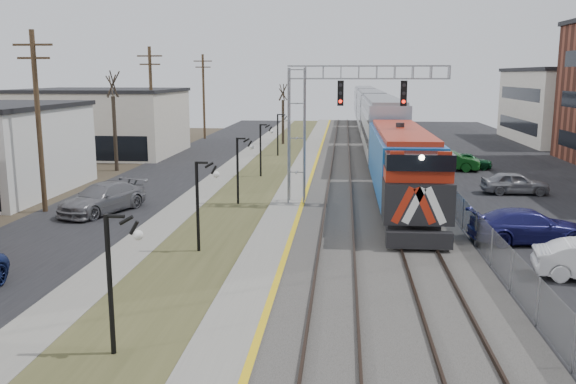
# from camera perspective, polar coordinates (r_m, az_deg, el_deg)

# --- Properties ---
(street_west) EXTENTS (7.00, 120.00, 0.04)m
(street_west) POSITION_cam_1_polar(r_m,az_deg,el_deg) (44.97, -12.60, 0.93)
(street_west) COLOR black
(street_west) RESTS_ON ground
(sidewalk) EXTENTS (2.00, 120.00, 0.08)m
(sidewalk) POSITION_cam_1_polar(r_m,az_deg,el_deg) (43.81, -6.99, 0.88)
(sidewalk) COLOR gray
(sidewalk) RESTS_ON ground
(grass_median) EXTENTS (4.00, 120.00, 0.06)m
(grass_median) POSITION_cam_1_polar(r_m,az_deg,el_deg) (43.28, -3.10, 0.80)
(grass_median) COLOR #444525
(grass_median) RESTS_ON ground
(platform) EXTENTS (2.00, 120.00, 0.24)m
(platform) POSITION_cam_1_polar(r_m,az_deg,el_deg) (42.93, 0.86, 0.86)
(platform) COLOR gray
(platform) RESTS_ON ground
(ballast_bed) EXTENTS (8.00, 120.00, 0.20)m
(ballast_bed) POSITION_cam_1_polar(r_m,az_deg,el_deg) (42.85, 7.54, 0.72)
(ballast_bed) COLOR #595651
(ballast_bed) RESTS_ON ground
(parking_lot) EXTENTS (16.00, 120.00, 0.04)m
(parking_lot) POSITION_cam_1_polar(r_m,az_deg,el_deg) (44.99, 22.99, 0.32)
(parking_lot) COLOR black
(parking_lot) RESTS_ON ground
(platform_edge) EXTENTS (0.24, 120.00, 0.01)m
(platform_edge) POSITION_cam_1_polar(r_m,az_deg,el_deg) (42.85, 2.03, 1.00)
(platform_edge) COLOR gold
(platform_edge) RESTS_ON platform
(track_near) EXTENTS (1.58, 120.00, 0.15)m
(track_near) POSITION_cam_1_polar(r_m,az_deg,el_deg) (42.78, 4.87, 1.00)
(track_near) COLOR #2D2119
(track_near) RESTS_ON ballast_bed
(track_far) EXTENTS (1.58, 120.00, 0.15)m
(track_far) POSITION_cam_1_polar(r_m,az_deg,el_deg) (42.91, 9.55, 0.91)
(track_far) COLOR #2D2119
(track_far) RESTS_ON ballast_bed
(train) EXTENTS (3.00, 85.85, 5.33)m
(train) POSITION_cam_1_polar(r_m,az_deg,el_deg) (70.15, 7.97, 6.97)
(train) COLOR #1559AD
(train) RESTS_ON ground
(signal_gantry) EXTENTS (9.00, 1.07, 8.15)m
(signal_gantry) POSITION_cam_1_polar(r_m,az_deg,el_deg) (35.21, 3.64, 7.59)
(signal_gantry) COLOR gray
(signal_gantry) RESTS_ON ground
(lampposts) EXTENTS (0.14, 62.14, 4.00)m
(lampposts) POSITION_cam_1_polar(r_m,az_deg,el_deg) (26.78, -8.31, -1.31)
(lampposts) COLOR black
(lampposts) RESTS_ON ground
(utility_poles) EXTENTS (0.28, 80.28, 10.00)m
(utility_poles) POSITION_cam_1_polar(r_m,az_deg,el_deg) (36.33, -22.30, 5.98)
(utility_poles) COLOR #4C3823
(utility_poles) RESTS_ON ground
(fence) EXTENTS (0.04, 120.00, 1.60)m
(fence) POSITION_cam_1_polar(r_m,az_deg,el_deg) (43.11, 13.15, 1.53)
(fence) COLOR gray
(fence) RESTS_ON ground
(bare_trees) EXTENTS (12.30, 42.30, 5.95)m
(bare_trees) POSITION_cam_1_polar(r_m,az_deg,el_deg) (48.66, -12.64, 4.86)
(bare_trees) COLOR #382D23
(bare_trees) RESTS_ON ground
(car_lot_d) EXTENTS (5.55, 2.74, 1.55)m
(car_lot_d) POSITION_cam_1_polar(r_m,az_deg,el_deg) (29.95, 21.58, -3.07)
(car_lot_d) COLOR navy
(car_lot_d) RESTS_ON ground
(car_lot_e) EXTENTS (4.23, 1.76, 1.43)m
(car_lot_e) POSITION_cam_1_polar(r_m,az_deg,el_deg) (41.92, 20.48, 0.75)
(car_lot_e) COLOR gray
(car_lot_e) RESTS_ON ground
(car_lot_f) EXTENTS (5.06, 2.80, 1.58)m
(car_lot_f) POSITION_cam_1_polar(r_m,az_deg,el_deg) (50.80, 14.86, 2.83)
(car_lot_f) COLOR #0E4814
(car_lot_f) RESTS_ON ground
(car_street_b) EXTENTS (4.17, 6.06, 1.63)m
(car_street_b) POSITION_cam_1_polar(r_m,az_deg,el_deg) (35.50, -16.97, -0.61)
(car_street_b) COLOR slate
(car_street_b) RESTS_ON ground
(car_lot_g) EXTENTS (4.15, 2.06, 1.36)m
(car_lot_g) POSITION_cam_1_polar(r_m,az_deg,el_deg) (51.88, 16.40, 2.79)
(car_lot_g) COLOR #0C3D1D
(car_lot_g) RESTS_ON ground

